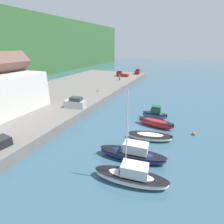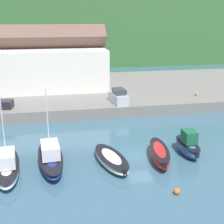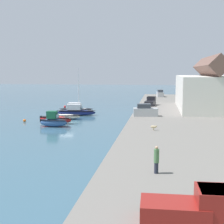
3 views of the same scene
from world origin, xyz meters
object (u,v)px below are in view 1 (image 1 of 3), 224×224
at_px(moored_boat_1, 133,153).
at_px(parked_car_1, 75,103).
at_px(dog_on_quay, 98,90).
at_px(person_on_quay, 120,77).
at_px(moored_boat_0, 131,176).
at_px(mooring_buoy_0, 194,133).
at_px(moored_boat_3, 156,123).
at_px(moored_boat_4, 155,114).
at_px(parked_car_2, 138,72).
at_px(pickup_truck_1, 122,74).
at_px(moored_boat_2, 150,136).

height_order(moored_boat_1, parked_car_1, moored_boat_1).
bearing_deg(dog_on_quay, person_on_quay, 16.42).
xyz_separation_m(moored_boat_0, dog_on_quay, (26.80, 17.91, 1.19)).
relative_size(moored_boat_1, parked_car_1, 1.97).
relative_size(person_on_quay, mooring_buoy_0, 4.01).
bearing_deg(dog_on_quay, mooring_buoy_0, -103.54).
xyz_separation_m(moored_boat_3, mooring_buoy_0, (-0.62, -6.17, -0.45)).
height_order(moored_boat_4, person_on_quay, person_on_quay).
xyz_separation_m(moored_boat_0, parked_car_2, (60.87, 16.29, 1.65)).
bearing_deg(parked_car_1, pickup_truck_1, -0.84).
xyz_separation_m(moored_boat_1, pickup_truck_1, (48.29, 19.43, 1.53)).
bearing_deg(moored_boat_1, moored_boat_0, -169.41).
bearing_deg(mooring_buoy_0, dog_on_quay, 61.67).
height_order(moored_boat_3, pickup_truck_1, pickup_truck_1).
relative_size(pickup_truck_1, person_on_quay, 2.23).
xyz_separation_m(parked_car_1, dog_on_quay, (13.03, 1.73, -0.46)).
bearing_deg(pickup_truck_1, parked_car_2, -27.12).
bearing_deg(moored_boat_4, moored_boat_2, -174.04).
height_order(moored_boat_3, mooring_buoy_0, moored_boat_3).
relative_size(parked_car_2, pickup_truck_1, 0.91).
distance_m(parked_car_1, dog_on_quay, 13.16).
relative_size(moored_boat_0, dog_on_quay, 11.26).
bearing_deg(parked_car_2, moored_boat_0, 100.54).
xyz_separation_m(moored_boat_0, moored_boat_2, (9.63, 0.06, -0.31)).
distance_m(pickup_truck_1, mooring_buoy_0, 46.64).
distance_m(moored_boat_0, parked_car_1, 21.31).
bearing_deg(mooring_buoy_0, moored_boat_1, 144.61).
height_order(parked_car_2, person_on_quay, parked_car_2).
relative_size(moored_boat_1, parked_car_2, 2.00).
distance_m(parked_car_2, person_on_quay, 16.51).
bearing_deg(parked_car_2, pickup_truck_1, 59.88).
height_order(moored_boat_2, mooring_buoy_0, moored_boat_2).
relative_size(parked_car_1, pickup_truck_1, 0.92).
distance_m(moored_boat_0, parked_car_2, 63.03).
distance_m(moored_boat_3, mooring_buoy_0, 6.21).
bearing_deg(person_on_quay, pickup_truck_1, 14.96).
height_order(moored_boat_0, parked_car_2, moored_boat_0).
distance_m(moored_boat_0, moored_boat_4, 17.85).
bearing_deg(moored_boat_2, parked_car_2, 5.96).
height_order(moored_boat_1, moored_boat_3, moored_boat_1).
bearing_deg(moored_boat_0, person_on_quay, 16.38).
xyz_separation_m(moored_boat_0, pickup_truck_1, (52.17, 20.47, 1.55)).
bearing_deg(pickup_truck_1, dog_on_quay, -175.69).
distance_m(moored_boat_4, mooring_buoy_0, 8.02).
height_order(moored_boat_0, moored_boat_2, moored_boat_0).
bearing_deg(dog_on_quay, parked_car_2, 12.06).
distance_m(pickup_truck_1, dog_on_quay, 25.50).
bearing_deg(mooring_buoy_0, moored_boat_4, 60.34).
bearing_deg(dog_on_quay, pickup_truck_1, 20.54).
relative_size(parked_car_2, dog_on_quay, 4.90).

